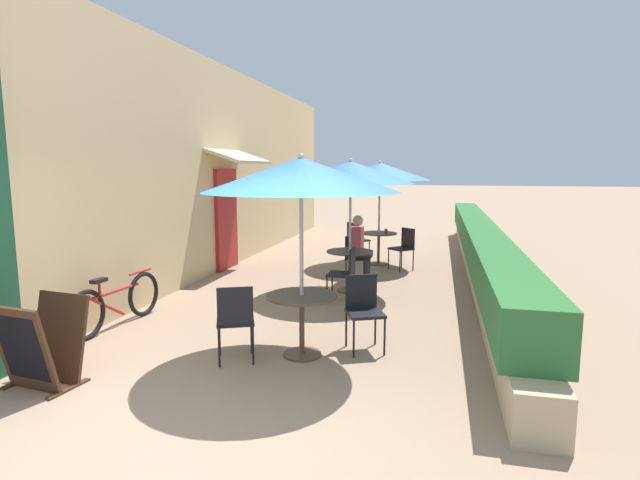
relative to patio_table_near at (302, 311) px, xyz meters
The scene contains 19 objects.
ground_plane 2.02m from the patio_table_near, 104.08° to the right, with size 120.00×120.00×0.00m, color #9E7F66.
cafe_facade_wall 6.04m from the patio_table_near, 121.16° to the left, with size 0.98×14.05×4.20m.
planter_hedge 5.52m from the patio_table_near, 65.66° to the left, with size 0.60×13.05×1.01m.
patio_table_near is the anchor object (origin of this frame).
patio_umbrella_near 1.52m from the patio_table_near, 63.43° to the left, with size 2.16×2.16×2.27m.
cafe_chair_near_left 0.74m from the patio_table_near, 29.94° to the left, with size 0.53×0.53×0.87m.
cafe_chair_near_right 0.74m from the patio_table_near, 150.06° to the right, with size 0.53×0.53×0.87m.
patio_table_mid 3.08m from the patio_table_near, 89.95° to the left, with size 0.80×0.80×0.70m.
patio_umbrella_mid 3.44m from the patio_table_near, 89.95° to the left, with size 2.16×2.16×2.27m.
cafe_chair_mid_left 3.83m from the patio_table_near, 90.90° to the left, with size 0.41×0.41×0.87m.
seated_patron_mid_left 3.83m from the patio_table_near, 89.22° to the left, with size 0.41×0.34×1.25m.
cafe_chair_mid_right 2.34m from the patio_table_near, 88.41° to the left, with size 0.41×0.41×0.87m.
patio_table_far 5.62m from the patio_table_near, 87.97° to the left, with size 0.80×0.80×0.70m.
patio_umbrella_far 5.82m from the patio_table_near, 87.97° to the left, with size 2.16×2.16×2.27m.
cafe_chair_far_left 6.09m from the patio_table_near, 93.61° to the left, with size 0.57×0.57×0.87m.
cafe_chair_far_right 5.21m from the patio_table_near, 81.37° to the left, with size 0.57×0.57×0.87m.
coffee_cup_far 5.63m from the patio_table_near, 86.38° to the left, with size 0.07×0.07×0.09m.
bicycle_leaning 2.71m from the patio_table_near, behind, with size 0.21×1.74×0.73m.
menu_board 2.62m from the patio_table_near, 148.85° to the right, with size 0.71×0.71×0.87m.
Camera 1 is at (1.94, -3.34, 2.11)m, focal length 28.00 mm.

